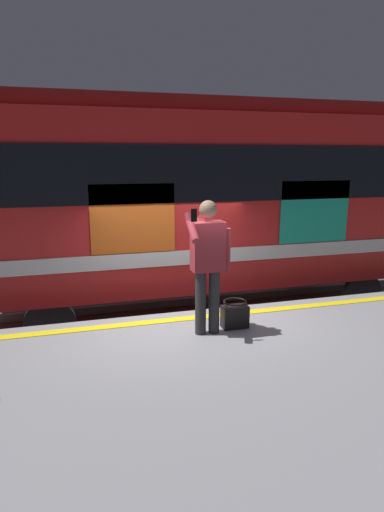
# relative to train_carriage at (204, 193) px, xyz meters

# --- Properties ---
(ground_plane) EXTENTS (24.97, 24.97, 0.00)m
(ground_plane) POSITION_rel_train_carriage_xyz_m (1.02, 2.32, -2.55)
(ground_plane) COLOR #4C4742
(platform) EXTENTS (16.52, 4.82, 1.03)m
(platform) POSITION_rel_train_carriage_xyz_m (1.02, 4.72, -2.04)
(platform) COLOR gray
(platform) RESTS_ON ground
(safety_line) EXTENTS (16.19, 0.16, 0.01)m
(safety_line) POSITION_rel_train_carriage_xyz_m (1.02, 2.62, -1.52)
(safety_line) COLOR yellow
(safety_line) RESTS_ON platform
(track_rail_near) EXTENTS (21.48, 0.08, 0.16)m
(track_rail_near) POSITION_rel_train_carriage_xyz_m (1.02, 0.71, -2.47)
(track_rail_near) COLOR slate
(track_rail_near) RESTS_ON ground
(track_rail_far) EXTENTS (21.48, 0.08, 0.16)m
(track_rail_far) POSITION_rel_train_carriage_xyz_m (1.02, -0.72, -2.47)
(track_rail_far) COLOR slate
(track_rail_far) RESTS_ON ground
(train_carriage) EXTENTS (9.12, 2.91, 4.03)m
(train_carriage) POSITION_rel_train_carriage_xyz_m (0.00, 0.00, 0.00)
(train_carriage) COLOR red
(train_carriage) RESTS_ON ground
(passenger) EXTENTS (0.57, 0.55, 1.71)m
(passenger) POSITION_rel_train_carriage_xyz_m (0.91, 3.15, -0.52)
(passenger) COLOR #262628
(passenger) RESTS_ON platform
(handbag) EXTENTS (0.34, 0.31, 0.37)m
(handbag) POSITION_rel_train_carriage_xyz_m (0.50, 3.08, -1.36)
(handbag) COLOR black
(handbag) RESTS_ON platform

